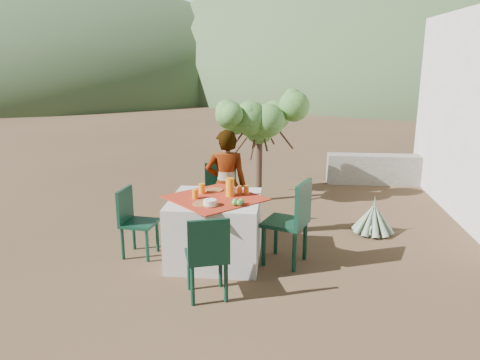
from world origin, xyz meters
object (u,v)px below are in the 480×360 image
at_px(agave, 373,219).
at_px(juice_pitcher, 230,187).
at_px(person, 226,185).
at_px(table, 215,229).
at_px(chair_near, 208,254).
at_px(chair_right, 292,219).
at_px(chair_far, 222,194).
at_px(shrub_tree, 263,124).
at_px(chair_left, 134,219).

xyz_separation_m(agave, juice_pitcher, (-1.83, -0.97, 0.67)).
bearing_deg(person, table, 78.48).
height_order(chair_near, chair_right, chair_right).
relative_size(chair_near, chair_right, 0.88).
relative_size(chair_far, chair_right, 0.94).
xyz_separation_m(chair_right, juice_pitcher, (-0.72, 0.11, 0.32)).
height_order(person, shrub_tree, shrub_tree).
distance_m(shrub_tree, agave, 2.38).
height_order(table, chair_far, chair_far).
bearing_deg(juice_pitcher, agave, 28.02).
distance_m(table, chair_near, 0.96).
height_order(chair_right, shrub_tree, shrub_tree).
height_order(person, juice_pitcher, person).
xyz_separation_m(chair_near, juice_pitcher, (0.10, 1.02, 0.39)).
distance_m(chair_left, agave, 3.16).
bearing_deg(table, chair_right, -2.56).
bearing_deg(chair_far, agave, -14.12).
bearing_deg(agave, chair_left, -161.22).
distance_m(table, agave, 2.26).
xyz_separation_m(chair_near, shrub_tree, (0.35, 3.42, 0.78)).
relative_size(table, chair_near, 1.50).
height_order(chair_far, agave, chair_far).
relative_size(chair_right, juice_pitcher, 4.61).
bearing_deg(juice_pitcher, chair_right, -8.69).
relative_size(chair_right, person, 0.68).
height_order(table, agave, table).
xyz_separation_m(chair_far, juice_pitcher, (0.22, -0.90, 0.35)).
bearing_deg(person, chair_right, 131.62).
relative_size(shrub_tree, agave, 2.68).
distance_m(person, juice_pitcher, 0.64).
bearing_deg(chair_right, person, -109.91).
distance_m(chair_left, shrub_tree, 2.92).
height_order(chair_left, person, person).
bearing_deg(juice_pitcher, chair_near, -95.56).
distance_m(shrub_tree, juice_pitcher, 2.44).
distance_m(chair_left, chair_right, 1.88).
bearing_deg(chair_far, juice_pitcher, -92.31).
bearing_deg(chair_left, chair_near, -126.39).
height_order(chair_far, chair_right, chair_right).
distance_m(table, shrub_tree, 2.65).
distance_m(chair_far, chair_near, 1.93).
xyz_separation_m(table, chair_far, (-0.06, 0.97, 0.14)).
bearing_deg(chair_near, shrub_tree, -113.24).
bearing_deg(shrub_tree, juice_pitcher, -95.99).
distance_m(chair_near, juice_pitcher, 1.10).
bearing_deg(chair_right, juice_pitcher, -78.13).
height_order(chair_left, juice_pitcher, juice_pitcher).
bearing_deg(chair_near, juice_pitcher, -112.94).
bearing_deg(chair_near, person, -106.53).
bearing_deg(shrub_tree, table, -99.61).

